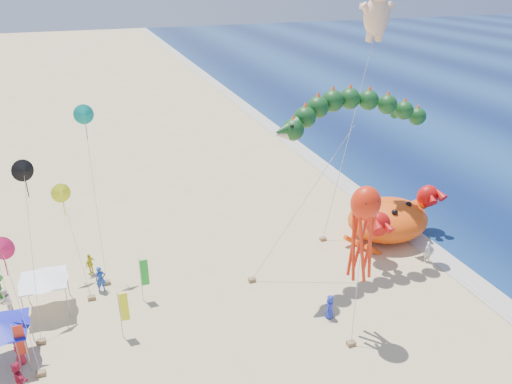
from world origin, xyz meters
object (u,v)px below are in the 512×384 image
Objects in this scene: octopus_kite at (363,226)px; canopy_white at (43,278)px; dragon_kite at (352,117)px; crab_inflatable at (389,219)px; cherub_kite at (378,10)px.

canopy_white is (-17.64, 8.09, -4.56)m from octopus_kite.
canopy_white is (-20.46, 1.26, -8.71)m from dragon_kite.
octopus_kite is (-2.82, -6.83, -4.15)m from dragon_kite.
dragon_kite reaches higher than crab_inflatable.
dragon_kite is 1.44× the size of octopus_kite.
crab_inflatable is 0.66× the size of dragon_kite.
dragon_kite is 8.47m from octopus_kite.
crab_inflatable is at bearing 1.58° from canopy_white.
octopus_kite reaches higher than canopy_white.
octopus_kite reaches higher than crab_inflatable.
crab_inflatable is 13.07m from octopus_kite.
dragon_kite is at bearing 67.56° from octopus_kite.
canopy_white is (-25.29, -4.53, -14.83)m from cherub_kite.
canopy_white is at bearing 155.37° from octopus_kite.
cherub_kite is at bearing 58.80° from octopus_kite.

